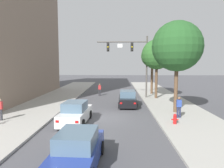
# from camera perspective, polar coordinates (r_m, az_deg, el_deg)

# --- Properties ---
(ground_plane) EXTENTS (120.00, 120.00, 0.00)m
(ground_plane) POSITION_cam_1_polar(r_m,az_deg,el_deg) (16.83, -2.14, -9.32)
(ground_plane) COLOR #4C4C51
(sidewalk_left) EXTENTS (5.00, 60.00, 0.15)m
(sidewalk_left) POSITION_cam_1_polar(r_m,az_deg,el_deg) (18.41, -22.99, -8.22)
(sidewalk_left) COLOR #A8A59E
(sidewalk_left) RESTS_ON ground
(sidewalk_right) EXTENTS (5.00, 60.00, 0.15)m
(sidewalk_right) POSITION_cam_1_polar(r_m,az_deg,el_deg) (17.62, 19.72, -8.71)
(sidewalk_right) COLOR #A8A59E
(sidewalk_right) RESTS_ON ground
(traffic_signal_mast) EXTENTS (6.18, 0.38, 7.50)m
(traffic_signal_mast) POSITION_cam_1_polar(r_m,az_deg,el_deg) (25.65, 5.72, 7.84)
(traffic_signal_mast) COLOR #514C47
(traffic_signal_mast) RESTS_ON sidewalk_right
(car_lead_black) EXTENTS (1.92, 4.28, 1.60)m
(car_lead_black) POSITION_cam_1_polar(r_m,az_deg,el_deg) (21.33, 4.29, -4.13)
(car_lead_black) COLOR black
(car_lead_black) RESTS_ON ground
(car_following_white) EXTENTS (2.02, 4.32, 1.60)m
(car_following_white) POSITION_cam_1_polar(r_m,az_deg,el_deg) (15.56, -10.02, -7.91)
(car_following_white) COLOR silver
(car_following_white) RESTS_ON ground
(car_third_blue) EXTENTS (1.99, 4.31, 1.60)m
(car_third_blue) POSITION_cam_1_polar(r_m,az_deg,el_deg) (9.22, -9.38, -17.66)
(car_third_blue) COLOR navy
(car_third_blue) RESTS_ON ground
(pedestrian_sidewalk_left_walker) EXTENTS (0.36, 0.22, 1.64)m
(pedestrian_sidewalk_left_walker) POSITION_cam_1_polar(r_m,az_deg,el_deg) (17.44, -28.43, -5.89)
(pedestrian_sidewalk_left_walker) COLOR #333338
(pedestrian_sidewalk_left_walker) RESTS_ON sidewalk_left
(pedestrian_crossing_road) EXTENTS (0.36, 0.22, 1.64)m
(pedestrian_crossing_road) POSITION_cam_1_polar(r_m,az_deg,el_deg) (27.97, -3.41, -1.37)
(pedestrian_crossing_road) COLOR #333338
(pedestrian_crossing_road) RESTS_ON ground
(pedestrian_sidewalk_right_walker) EXTENTS (0.36, 0.22, 1.64)m
(pedestrian_sidewalk_right_walker) POSITION_cam_1_polar(r_m,az_deg,el_deg) (16.95, 17.93, -5.79)
(pedestrian_sidewalk_right_walker) COLOR #232847
(pedestrian_sidewalk_right_walker) RESTS_ON sidewalk_right
(fire_hydrant) EXTENTS (0.48, 0.24, 0.72)m
(fire_hydrant) POSITION_cam_1_polar(r_m,az_deg,el_deg) (15.31, 16.92, -9.13)
(fire_hydrant) COLOR red
(fire_hydrant) RESTS_ON sidewalk_right
(street_tree_nearest) EXTENTS (4.25, 4.25, 7.77)m
(street_tree_nearest) POSITION_cam_1_polar(r_m,az_deg,el_deg) (18.56, 17.48, 9.81)
(street_tree_nearest) COLOR brown
(street_tree_nearest) RESTS_ON sidewalk_right
(street_tree_second) EXTENTS (3.59, 3.59, 7.06)m
(street_tree_second) POSITION_cam_1_polar(r_m,az_deg,el_deg) (25.55, 12.22, 7.90)
(street_tree_second) COLOR brown
(street_tree_second) RESTS_ON sidewalk_right
(street_tree_third) EXTENTS (3.07, 3.07, 6.74)m
(street_tree_third) POSITION_cam_1_polar(r_m,az_deg,el_deg) (29.18, 11.02, 7.47)
(street_tree_third) COLOR brown
(street_tree_third) RESTS_ON sidewalk_right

